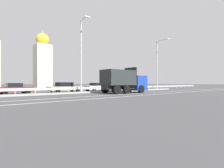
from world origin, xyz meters
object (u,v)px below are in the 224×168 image
Objects in this scene: median_road_sign at (134,83)px; dump_truck at (129,84)px; parked_car_4 at (65,87)px; church_tower at (43,61)px; street_lamp_1 at (82,53)px; parked_car_3 at (15,88)px; street_lamp_2 at (158,62)px; parked_car_5 at (98,87)px.

dump_truck is at bearing -144.43° from median_road_sign.
median_road_sign is at bearing 71.36° from parked_car_4.
dump_truck is 0.46× the size of church_tower.
dump_truck is at bearing -33.25° from street_lamp_1.
street_lamp_2 is at bearing 79.51° from parked_car_3.
street_lamp_1 is at bearing 179.71° from street_lamp_2.
parked_car_4 is at bearing 163.54° from median_road_sign.
street_lamp_2 is (11.56, 3.35, 4.10)m from dump_truck.
median_road_sign is 25.88m from church_tower.
median_road_sign is 10.89m from street_lamp_1.
street_lamp_1 reaches higher than parked_car_4.
parked_car_5 is at bearing 148.82° from median_road_sign.
street_lamp_1 is 2.49× the size of parked_car_3.
street_lamp_2 reaches higher than parked_car_5.
street_lamp_2 is at bearing 108.11° from dump_truck.
parked_car_4 is (6.33, -0.20, 0.04)m from parked_car_3.
parked_car_4 is (-10.87, 3.21, -0.54)m from median_road_sign.
parked_car_4 is 0.34× the size of church_tower.
street_lamp_2 is at bearing -61.19° from church_tower.
parked_car_5 is at bearing -175.47° from dump_truck.
parked_car_5 is 0.32× the size of church_tower.
street_lamp_2 reaches higher than dump_truck.
street_lamp_2 is (6.68, -0.14, 4.08)m from median_road_sign.
street_lamp_2 is at bearing 77.02° from parked_car_4.
street_lamp_1 is 0.67× the size of church_tower.
parked_car_5 is at bearing 164.59° from street_lamp_2.
parked_car_5 is (5.70, -0.08, -0.02)m from parked_car_4.
street_lamp_2 reaches higher than parked_car_3.
parked_car_3 is at bearing 171.54° from street_lamp_2.
dump_truck is 1.43× the size of parked_car_5.
dump_truck is 12.71m from street_lamp_2.
parked_car_4 is 5.70m from parked_car_5.
street_lamp_1 is 2.06× the size of parked_car_5.
parked_car_3 is 0.79× the size of parked_car_4.
parked_car_4 is at bearing -100.90° from church_tower.
street_lamp_1 is (-5.24, 3.43, 4.07)m from dump_truck.
median_road_sign reaches higher than parked_car_5.
dump_truck is at bearing 39.65° from parked_car_4.
street_lamp_2 is 24.59m from parked_car_3.
church_tower is (-1.62, 21.24, 6.00)m from parked_car_5.
street_lamp_2 is 2.04× the size of parked_car_5.
median_road_sign is 17.54m from parked_car_3.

